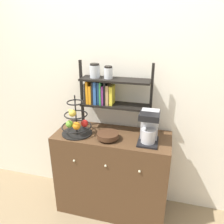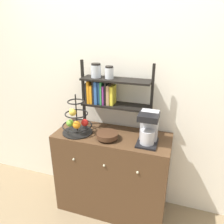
% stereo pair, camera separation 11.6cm
% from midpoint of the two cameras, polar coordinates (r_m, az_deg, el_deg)
% --- Properties ---
extents(ground_plane, '(12.00, 12.00, 0.00)m').
position_cam_midpoint_polar(ground_plane, '(2.56, -2.90, -26.85)').
color(ground_plane, '#847051').
extents(wall_back, '(7.00, 0.05, 2.60)m').
position_cam_midpoint_polar(wall_back, '(2.27, 0.40, 5.88)').
color(wall_back, silver).
rests_on(wall_back, ground_plane).
extents(sideboard, '(1.14, 0.48, 0.91)m').
position_cam_midpoint_polar(sideboard, '(2.41, -1.37, -15.63)').
color(sideboard, '#4C331E').
rests_on(sideboard, ground_plane).
extents(coffee_maker, '(0.18, 0.23, 0.30)m').
position_cam_midpoint_polar(coffee_maker, '(2.00, 8.05, -3.89)').
color(coffee_maker, black).
rests_on(coffee_maker, sideboard).
extents(fruit_stand, '(0.30, 0.30, 0.40)m').
position_cam_midpoint_polar(fruit_stand, '(2.16, -10.90, -2.70)').
color(fruit_stand, black).
rests_on(fruit_stand, sideboard).
extents(wooden_bowl, '(0.21, 0.21, 0.07)m').
position_cam_midpoint_polar(wooden_bowl, '(2.07, -2.71, -6.18)').
color(wooden_bowl, '#422819').
rests_on(wooden_bowl, sideboard).
extents(shelf_hutch, '(0.73, 0.20, 0.69)m').
position_cam_midpoint_polar(shelf_hutch, '(2.16, -3.35, 5.73)').
color(shelf_hutch, black).
rests_on(shelf_hutch, sideboard).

